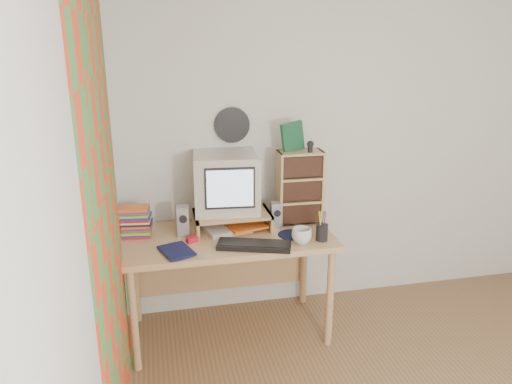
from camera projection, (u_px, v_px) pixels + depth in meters
name	position (u px, v px, depth m)	size (l,w,h in m)	color
back_wall	(354.00, 144.00, 3.75)	(3.50, 3.50, 0.00)	silver
left_wall	(87.00, 270.00, 1.77)	(3.50, 3.50, 0.00)	silver
curtain	(109.00, 242.00, 2.26)	(2.20, 2.20, 0.00)	red
wall_disc	(232.00, 125.00, 3.49)	(0.25, 0.25, 0.02)	black
desk	(227.00, 249.00, 3.46)	(1.40, 0.70, 0.75)	tan
monitor_riser	(232.00, 216.00, 3.43)	(0.52, 0.30, 0.12)	tan
crt_monitor	(226.00, 183.00, 3.40)	(0.42, 0.42, 0.40)	beige
speaker_left	(183.00, 221.00, 3.31)	(0.08, 0.08, 0.21)	#A9A8AD
speaker_right	(276.00, 215.00, 3.45)	(0.07, 0.07, 0.19)	#A9A8AD
keyboard	(254.00, 245.00, 3.16)	(0.47, 0.16, 0.03)	black
dvd_stack	(136.00, 217.00, 3.30)	(0.19, 0.13, 0.27)	brown
cd_rack	(300.00, 188.00, 3.50)	(0.31, 0.17, 0.52)	tan
mug	(302.00, 236.00, 3.21)	(0.13, 0.13, 0.10)	silver
diary	(163.00, 252.00, 3.04)	(0.21, 0.16, 0.04)	#10143D
mousepad	(292.00, 235.00, 3.36)	(0.19, 0.19, 0.00)	#0F1134
pen_cup	(322.00, 229.00, 3.25)	(0.08, 0.08, 0.16)	black
papers	(234.00, 228.00, 3.43)	(0.29, 0.21, 0.04)	silver
red_box	(192.00, 239.00, 3.24)	(0.07, 0.05, 0.04)	red
game_box	(292.00, 137.00, 3.39)	(0.15, 0.03, 0.20)	#164F2F
webcam	(310.00, 146.00, 3.38)	(0.05, 0.05, 0.08)	black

